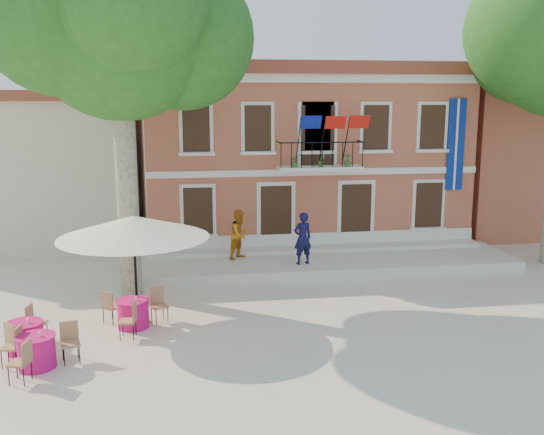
{
  "coord_description": "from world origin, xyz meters",
  "views": [
    {
      "loc": [
        -3.17,
        -16.78,
        6.09
      ],
      "look_at": [
        -0.13,
        3.5,
        2.06
      ],
      "focal_mm": 40.0,
      "sensor_mm": 36.0,
      "label": 1
    }
  ],
  "objects_px": {
    "plane_tree_west": "(120,26)",
    "cafe_table_1": "(133,312)",
    "patio_umbrella": "(133,227)",
    "cafe_table_2": "(25,336)",
    "pedestrian_orange": "(240,234)",
    "cafe_table_0": "(36,350)",
    "pedestrian_navy": "(303,238)"
  },
  "relations": [
    {
      "from": "plane_tree_west",
      "to": "cafe_table_1",
      "type": "distance_m",
      "value": 8.22
    },
    {
      "from": "patio_umbrella",
      "to": "pedestrian_orange",
      "type": "relative_size",
      "value": 2.23
    },
    {
      "from": "plane_tree_west",
      "to": "patio_umbrella",
      "type": "bearing_deg",
      "value": -82.25
    },
    {
      "from": "pedestrian_orange",
      "to": "cafe_table_1",
      "type": "relative_size",
      "value": 0.98
    },
    {
      "from": "plane_tree_west",
      "to": "cafe_table_2",
      "type": "relative_size",
      "value": 5.62
    },
    {
      "from": "patio_umbrella",
      "to": "cafe_table_2",
      "type": "bearing_deg",
      "value": -147.84
    },
    {
      "from": "cafe_table_2",
      "to": "plane_tree_west",
      "type": "bearing_deg",
      "value": 61.82
    },
    {
      "from": "plane_tree_west",
      "to": "pedestrian_navy",
      "type": "xyz_separation_m",
      "value": [
        5.83,
        1.74,
        -6.91
      ]
    },
    {
      "from": "pedestrian_orange",
      "to": "cafe_table_0",
      "type": "relative_size",
      "value": 1.0
    },
    {
      "from": "patio_umbrella",
      "to": "cafe_table_0",
      "type": "relative_size",
      "value": 2.24
    },
    {
      "from": "cafe_table_0",
      "to": "cafe_table_2",
      "type": "relative_size",
      "value": 0.92
    },
    {
      "from": "patio_umbrella",
      "to": "cafe_table_2",
      "type": "height_order",
      "value": "patio_umbrella"
    },
    {
      "from": "patio_umbrella",
      "to": "pedestrian_navy",
      "type": "relative_size",
      "value": 2.17
    },
    {
      "from": "pedestrian_navy",
      "to": "cafe_table_0",
      "type": "bearing_deg",
      "value": 27.23
    },
    {
      "from": "patio_umbrella",
      "to": "cafe_table_0",
      "type": "distance_m",
      "value": 4.0
    },
    {
      "from": "cafe_table_1",
      "to": "patio_umbrella",
      "type": "bearing_deg",
      "value": 74.12
    },
    {
      "from": "cafe_table_1",
      "to": "plane_tree_west",
      "type": "bearing_deg",
      "value": 95.24
    },
    {
      "from": "cafe_table_0",
      "to": "pedestrian_orange",
      "type": "bearing_deg",
      "value": 55.31
    },
    {
      "from": "pedestrian_navy",
      "to": "cafe_table_2",
      "type": "distance_m",
      "value": 10.0
    },
    {
      "from": "cafe_table_0",
      "to": "cafe_table_1",
      "type": "height_order",
      "value": "same"
    },
    {
      "from": "cafe_table_1",
      "to": "cafe_table_2",
      "type": "bearing_deg",
      "value": -152.1
    },
    {
      "from": "pedestrian_navy",
      "to": "cafe_table_1",
      "type": "height_order",
      "value": "pedestrian_navy"
    },
    {
      "from": "pedestrian_navy",
      "to": "pedestrian_orange",
      "type": "distance_m",
      "value": 2.39
    },
    {
      "from": "pedestrian_orange",
      "to": "cafe_table_0",
      "type": "height_order",
      "value": "pedestrian_orange"
    },
    {
      "from": "plane_tree_west",
      "to": "cafe_table_0",
      "type": "bearing_deg",
      "value": -109.06
    },
    {
      "from": "pedestrian_navy",
      "to": "cafe_table_0",
      "type": "distance_m",
      "value": 10.22
    },
    {
      "from": "patio_umbrella",
      "to": "pedestrian_navy",
      "type": "height_order",
      "value": "patio_umbrella"
    },
    {
      "from": "cafe_table_1",
      "to": "cafe_table_0",
      "type": "bearing_deg",
      "value": -131.89
    },
    {
      "from": "pedestrian_navy",
      "to": "cafe_table_0",
      "type": "xyz_separation_m",
      "value": [
        -7.58,
        -6.8,
        -0.81
      ]
    },
    {
      "from": "cafe_table_2",
      "to": "pedestrian_navy",
      "type": "bearing_deg",
      "value": 36.12
    },
    {
      "from": "pedestrian_navy",
      "to": "patio_umbrella",
      "type": "bearing_deg",
      "value": 23.18
    },
    {
      "from": "cafe_table_1",
      "to": "cafe_table_2",
      "type": "distance_m",
      "value": 2.8
    }
  ]
}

